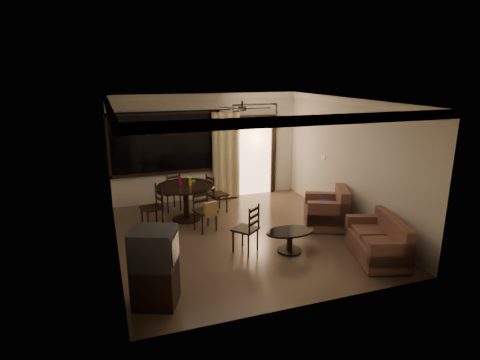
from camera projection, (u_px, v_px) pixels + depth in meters
name	position (u px, v px, depth m)	size (l,w,h in m)	color
ground	(242.00, 236.00, 8.44)	(5.50, 5.50, 0.00)	#7F6651
room_shell	(241.00, 135.00, 9.75)	(5.50, 6.70, 5.50)	beige
dining_table	(186.00, 193.00, 9.21)	(1.32, 1.32, 1.04)	black
dining_chair_west	(153.00, 215.00, 8.83)	(0.52, 0.52, 0.95)	black
dining_chair_east	(217.00, 201.00, 9.78)	(0.52, 0.52, 0.95)	black
dining_chair_south	(205.00, 217.00, 8.63)	(0.52, 0.56, 0.95)	black
dining_chair_north	(171.00, 199.00, 9.92)	(0.52, 0.52, 0.95)	black
tv_cabinet	(155.00, 267.00, 5.83)	(0.78, 0.75, 1.18)	black
sofa	(379.00, 242.00, 7.37)	(1.15, 1.59, 0.76)	#472921
armchair	(328.00, 211.00, 8.81)	(1.16, 1.16, 0.88)	#472921
coffee_table	(290.00, 238.00, 7.64)	(0.96, 0.57, 0.42)	black
side_chair	(246.00, 237.00, 7.65)	(0.59, 0.59, 0.95)	black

